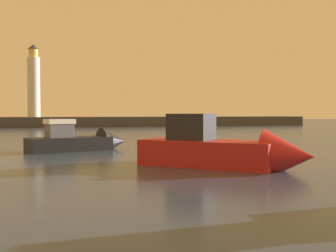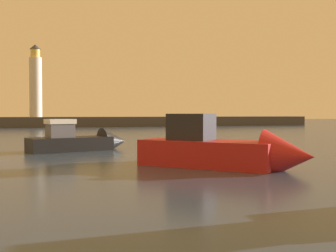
{
  "view_description": "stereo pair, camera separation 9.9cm",
  "coord_description": "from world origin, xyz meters",
  "views": [
    {
      "loc": [
        -5.69,
        -1.56,
        2.33
      ],
      "look_at": [
        -0.52,
        15.67,
        1.77
      ],
      "focal_mm": 43.44,
      "sensor_mm": 36.0,
      "label": 1
    },
    {
      "loc": [
        -5.59,
        -1.59,
        2.33
      ],
      "look_at": [
        -0.52,
        15.67,
        1.77
      ],
      "focal_mm": 43.44,
      "sensor_mm": 36.0,
      "label": 2
    }
  ],
  "objects": [
    {
      "name": "ground_plane",
      "position": [
        0.0,
        35.02,
        0.0
      ],
      "size": [
        220.0,
        220.0,
        0.0
      ],
      "primitive_type": "plane",
      "color": "#2D3D51"
    },
    {
      "name": "breakwater",
      "position": [
        0.0,
        70.04,
        0.86
      ],
      "size": [
        85.24,
        5.61,
        1.73
      ],
      "primitive_type": "cube",
      "color": "#423F3D",
      "rests_on": "ground_plane"
    },
    {
      "name": "lighthouse",
      "position": [
        -7.67,
        70.04,
        7.47
      ],
      "size": [
        2.03,
        2.03,
        12.14
      ],
      "color": "silver",
      "rests_on": "breakwater"
    },
    {
      "name": "motorboat_2",
      "position": [
        1.88,
        14.34,
        0.73
      ],
      "size": [
        6.84,
        6.8,
        2.75
      ],
      "color": "#B21E1E",
      "rests_on": "ground_plane"
    },
    {
      "name": "motorboat_3",
      "position": [
        -3.38,
        24.54,
        0.57
      ],
      "size": [
        6.67,
        3.74,
        2.43
      ],
      "color": "black",
      "rests_on": "ground_plane"
    }
  ]
}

